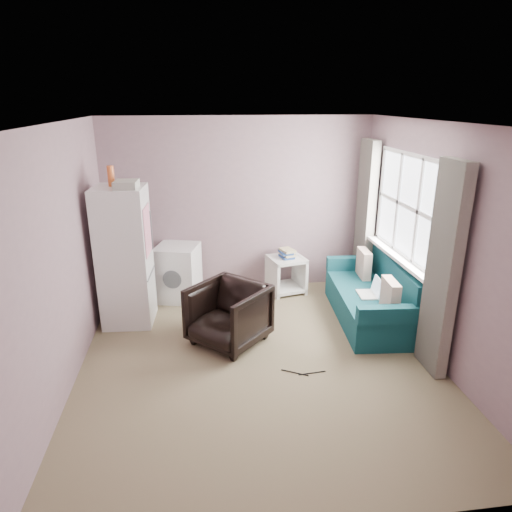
# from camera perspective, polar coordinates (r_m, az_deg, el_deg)

# --- Properties ---
(room) EXTENTS (3.84, 4.24, 2.54)m
(room) POSITION_cam_1_polar(r_m,az_deg,el_deg) (4.59, 0.59, 0.57)
(room) COLOR #7E6F52
(room) RESTS_ON ground
(armchair) EXTENTS (1.04, 1.04, 0.78)m
(armchair) POSITION_cam_1_polar(r_m,az_deg,el_deg) (5.29, -3.48, -6.96)
(armchair) COLOR black
(armchair) RESTS_ON ground
(fridge) EXTENTS (0.65, 0.63, 1.97)m
(fridge) POSITION_cam_1_polar(r_m,az_deg,el_deg) (5.82, -16.06, -0.00)
(fridge) COLOR white
(fridge) RESTS_ON ground
(washing_machine) EXTENTS (0.68, 0.68, 0.78)m
(washing_machine) POSITION_cam_1_polar(r_m,az_deg,el_deg) (6.52, -9.71, -1.90)
(washing_machine) COLOR white
(washing_machine) RESTS_ON ground
(side_table) EXTENTS (0.58, 0.58, 0.66)m
(side_table) POSITION_cam_1_polar(r_m,az_deg,el_deg) (6.69, 3.80, -1.98)
(side_table) COLOR silver
(side_table) RESTS_ON ground
(sofa) EXTENTS (0.94, 1.84, 0.80)m
(sofa) POSITION_cam_1_polar(r_m,az_deg,el_deg) (6.05, 14.60, -5.15)
(sofa) COLOR #13505A
(sofa) RESTS_ON ground
(window_dressing) EXTENTS (0.17, 2.62, 2.18)m
(window_dressing) POSITION_cam_1_polar(r_m,az_deg,el_deg) (5.77, 17.23, 2.06)
(window_dressing) COLOR white
(window_dressing) RESTS_ON ground
(floor_cables) EXTENTS (0.46, 0.16, 0.01)m
(floor_cables) POSITION_cam_1_polar(r_m,az_deg,el_deg) (4.93, 5.96, -14.31)
(floor_cables) COLOR black
(floor_cables) RESTS_ON ground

